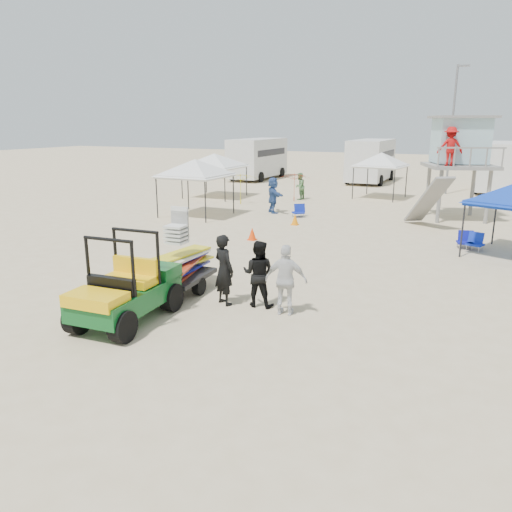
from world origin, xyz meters
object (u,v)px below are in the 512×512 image
at_px(utility_cart, 123,282).
at_px(lifeguard_tower, 460,145).
at_px(man_left, 224,270).
at_px(surf_trailer, 180,263).

distance_m(utility_cart, lifeguard_tower, 18.40).
bearing_deg(utility_cart, lifeguard_tower, 71.10).
bearing_deg(lifeguard_tower, man_left, -106.07).
bearing_deg(man_left, surf_trailer, 14.61).
bearing_deg(surf_trailer, man_left, -11.20).
xyz_separation_m(utility_cart, man_left, (1.52, 2.04, -0.05)).
bearing_deg(utility_cart, surf_trailer, 89.81).
xyz_separation_m(utility_cart, surf_trailer, (0.01, 2.34, -0.12)).
xyz_separation_m(surf_trailer, man_left, (1.52, -0.30, 0.07)).
bearing_deg(lifeguard_tower, surf_trailer, -111.58).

